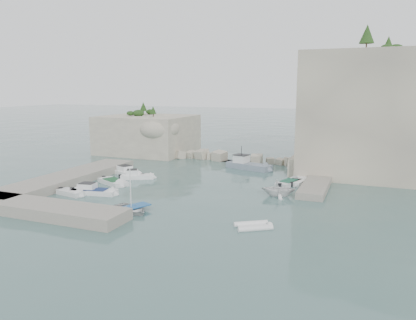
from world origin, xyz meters
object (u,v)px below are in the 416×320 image
at_px(inflatable_dinghy, 253,228).
at_px(tender_east_b, 289,185).
at_px(motorboat_a, 128,175).
at_px(motorboat_b, 137,179).
at_px(tender_east_d, 301,177).
at_px(motorboat_c, 113,184).
at_px(rowboat, 131,212).
at_px(tender_east_c, 299,183).
at_px(motorboat_d, 94,194).
at_px(motorboat_e, 71,195).
at_px(tender_east_a, 278,196).
at_px(work_boat, 249,169).

distance_m(inflatable_dinghy, tender_east_b, 17.22).
bearing_deg(motorboat_a, motorboat_b, -4.49).
distance_m(motorboat_a, tender_east_d, 24.30).
height_order(motorboat_c, rowboat, rowboat).
bearing_deg(motorboat_a, inflatable_dinghy, -7.34).
relative_size(rowboat, tender_east_c, 0.76).
xyz_separation_m(motorboat_a, motorboat_d, (2.04, -10.29, 0.00)).
distance_m(motorboat_e, tender_east_b, 26.54).
distance_m(motorboat_e, tender_east_a, 23.87).
bearing_deg(tender_east_d, tender_east_b, -171.98).
xyz_separation_m(motorboat_d, tender_east_d, (21.00, 18.02, 0.00)).
bearing_deg(motorboat_c, tender_east_d, 57.22).
bearing_deg(motorboat_a, motorboat_c, -51.90).
distance_m(motorboat_d, motorboat_e, 2.56).
height_order(motorboat_b, tender_east_c, motorboat_b).
relative_size(motorboat_a, inflatable_dinghy, 1.82).
distance_m(motorboat_e, tender_east_c, 28.35).
relative_size(tender_east_b, tender_east_c, 0.84).
bearing_deg(rowboat, tender_east_d, -7.52).
relative_size(tender_east_a, work_boat, 0.49).
xyz_separation_m(tender_east_b, tender_east_c, (1.04, 1.71, 0.00)).
distance_m(rowboat, work_boat, 25.85).
distance_m(motorboat_e, tender_east_d, 30.19).
bearing_deg(motorboat_b, tender_east_a, -32.32).
xyz_separation_m(motorboat_e, tender_east_d, (23.22, 19.29, 0.00)).
bearing_deg(tender_east_d, motorboat_a, 125.33).
bearing_deg(tender_east_a, inflatable_dinghy, 167.62).
distance_m(tender_east_c, tender_east_d, 3.41).
xyz_separation_m(inflatable_dinghy, tender_east_d, (0.65, 22.33, 0.00)).
height_order(motorboat_e, tender_east_a, tender_east_a).
distance_m(motorboat_c, tender_east_c, 24.13).
distance_m(motorboat_a, tender_east_c, 23.69).
distance_m(motorboat_a, tender_east_b, 22.40).
xyz_separation_m(tender_east_a, tender_east_b, (0.11, 5.74, 0.00)).
height_order(motorboat_d, inflatable_dinghy, motorboat_d).
height_order(motorboat_e, inflatable_dinghy, motorboat_e).
xyz_separation_m(motorboat_d, tender_east_b, (20.21, 12.91, 0.00)).
bearing_deg(motorboat_b, motorboat_e, -131.49).
bearing_deg(motorboat_d, tender_east_b, 22.55).
bearing_deg(motorboat_c, motorboat_d, -53.43).
relative_size(motorboat_d, tender_east_a, 1.56).
height_order(motorboat_b, motorboat_d, same).
bearing_deg(motorboat_c, rowboat, -20.57).
bearing_deg(tender_east_a, motorboat_e, 97.08).
bearing_deg(tender_east_b, motorboat_c, 128.50).
distance_m(motorboat_d, tender_east_b, 23.98).
distance_m(motorboat_d, inflatable_dinghy, 20.80).
xyz_separation_m(motorboat_c, tender_east_d, (21.89, 12.99, 0.00)).
height_order(motorboat_b, work_boat, work_boat).
distance_m(motorboat_c, rowboat, 12.76).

